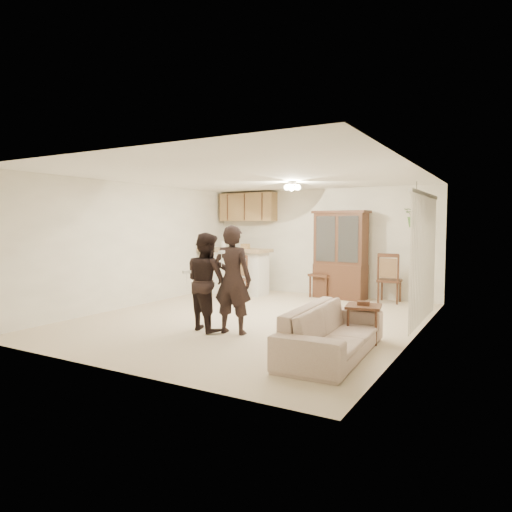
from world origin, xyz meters
The scene contains 23 objects.
floor centered at (0.00, 0.00, 0.00)m, with size 6.50×6.50×0.00m, color beige.
ceiling centered at (0.00, 0.00, 2.50)m, with size 5.50×6.50×0.02m, color white.
wall_back centered at (0.00, 3.25, 1.25)m, with size 5.50×0.02×2.50m, color white.
wall_front centered at (0.00, -3.25, 1.25)m, with size 5.50×0.02×2.50m, color white.
wall_left centered at (-2.75, 0.00, 1.25)m, with size 0.02×6.50×2.50m, color white.
wall_right centered at (2.75, 0.00, 1.25)m, with size 0.02×6.50×2.50m, color white.
breakfast_bar centered at (-1.85, 2.35, 0.50)m, with size 1.60×0.55×1.00m, color white.
bar_top centered at (-1.85, 2.35, 1.05)m, with size 1.75×0.70×0.08m, color tan.
upper_cabinets centered at (-1.90, 3.07, 2.10)m, with size 1.50×0.34×0.70m, color brown.
vertical_blinds centered at (2.71, 0.90, 1.10)m, with size 0.06×2.30×2.10m, color silver, non-canonical shape.
ceiling_fixture centered at (0.20, 1.20, 2.40)m, with size 0.36×0.36×0.20m, color #FCE8BD, non-canonical shape.
hanging_plant centered at (2.30, 2.40, 1.85)m, with size 0.43×0.37×0.48m, color #2B5220.
plant_cord centered at (2.30, 2.40, 2.17)m, with size 0.01×0.01×0.65m, color black.
sofa centered at (2.01, -1.43, 0.37)m, with size 1.87×0.73×0.73m, color beige.
adult centered at (0.28, -1.08, 0.90)m, with size 0.66×0.43×1.80m, color black.
child centered at (-0.20, -1.08, 0.68)m, with size 0.66×0.51×1.35m, color black.
china_hutch centered at (0.60, 2.92, 0.97)m, with size 1.29×0.60×1.97m.
side_table centered at (2.15, -0.56, 0.27)m, with size 0.55×0.55×0.58m.
chair_bar centered at (-1.38, 1.68, 0.27)m, with size 0.52×0.52×0.98m.
chair_hutch_left centered at (0.19, 2.91, 0.33)m, with size 0.60×0.60×1.16m.
chair_hutch_right centered at (1.69, 2.93, 0.30)m, with size 0.50×0.50×1.06m.
controller_adult centered at (0.34, -1.46, 1.27)m, with size 0.04×0.14×0.04m, color white.
controller_child centered at (-0.33, -1.41, 0.95)m, with size 0.04×0.13×0.04m, color white.
Camera 1 is at (3.99, -6.88, 1.67)m, focal length 32.00 mm.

